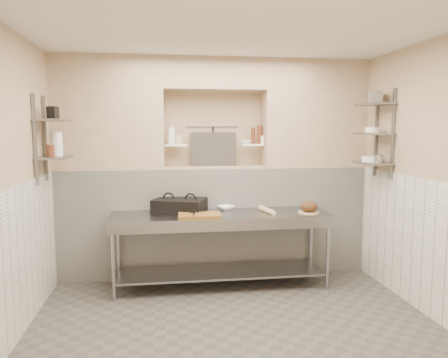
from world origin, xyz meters
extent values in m
cube|color=#4F4B46|center=(0.00, 0.00, -0.05)|extent=(4.00, 3.90, 0.10)
cube|color=silver|center=(0.00, 0.00, 2.85)|extent=(4.00, 3.90, 0.10)
cube|color=tan|center=(-2.05, 0.00, 1.40)|extent=(0.10, 3.90, 2.80)
cube|color=tan|center=(2.05, 0.00, 1.40)|extent=(0.10, 3.90, 2.80)
cube|color=tan|center=(0.00, 2.00, 1.40)|extent=(4.00, 0.10, 2.80)
cube|color=tan|center=(0.00, -2.00, 1.40)|extent=(4.00, 0.10, 2.80)
cube|color=white|center=(0.00, 1.75, 0.70)|extent=(4.00, 0.40, 1.40)
cube|color=tan|center=(0.00, 1.75, 1.41)|extent=(1.30, 0.40, 0.02)
cube|color=tan|center=(-1.33, 1.75, 2.10)|extent=(1.35, 0.40, 1.40)
cube|color=tan|center=(1.33, 1.75, 2.10)|extent=(1.35, 0.40, 1.40)
cube|color=tan|center=(0.00, 1.75, 2.60)|extent=(1.30, 0.40, 0.40)
cube|color=white|center=(-1.99, 0.00, 0.70)|extent=(0.02, 3.90, 1.40)
cube|color=white|center=(1.99, 0.00, 0.70)|extent=(0.02, 3.90, 1.40)
cube|color=white|center=(-0.50, 1.75, 1.70)|extent=(0.28, 0.16, 0.02)
cube|color=white|center=(0.50, 1.75, 1.70)|extent=(0.28, 0.16, 0.02)
cylinder|color=gray|center=(0.00, 1.92, 1.95)|extent=(0.70, 0.02, 0.02)
cylinder|color=black|center=(0.00, 1.90, 1.78)|extent=(0.02, 0.02, 0.30)
cube|color=#383330|center=(0.00, 1.85, 1.64)|extent=(0.60, 0.08, 0.45)
cube|color=slate|center=(-1.98, 1.25, 1.80)|extent=(0.03, 0.03, 0.95)
cube|color=slate|center=(-1.98, 0.85, 1.80)|extent=(0.03, 0.03, 0.95)
cube|color=slate|center=(-1.84, 1.05, 1.60)|extent=(0.30, 0.50, 0.02)
cube|color=slate|center=(-1.84, 1.05, 2.00)|extent=(0.30, 0.50, 0.03)
cube|color=slate|center=(1.98, 1.25, 1.85)|extent=(0.03, 0.03, 1.05)
cube|color=slate|center=(1.98, 0.85, 1.85)|extent=(0.03, 0.03, 1.05)
cube|color=slate|center=(1.84, 1.05, 1.50)|extent=(0.30, 0.50, 0.02)
cube|color=slate|center=(1.84, 1.05, 1.85)|extent=(0.30, 0.50, 0.02)
cube|color=slate|center=(1.84, 1.05, 2.20)|extent=(0.30, 0.50, 0.03)
cube|color=gray|center=(0.01, 1.20, 0.88)|extent=(2.60, 0.70, 0.04)
cube|color=gray|center=(0.01, 1.20, 0.18)|extent=(2.45, 0.60, 0.03)
cube|color=gray|center=(0.01, 0.87, 0.82)|extent=(2.60, 0.02, 0.12)
cylinder|color=gray|center=(-1.23, 0.91, 0.43)|extent=(0.04, 0.04, 0.86)
cylinder|color=gray|center=(-1.23, 1.49, 0.43)|extent=(0.04, 0.04, 0.86)
cylinder|color=gray|center=(1.25, 0.91, 0.43)|extent=(0.04, 0.04, 0.86)
cylinder|color=gray|center=(1.25, 1.49, 0.43)|extent=(0.04, 0.04, 0.86)
cube|color=black|center=(-0.47, 1.37, 0.95)|extent=(0.71, 0.62, 0.11)
cube|color=black|center=(-0.47, 1.37, 1.04)|extent=(0.71, 0.62, 0.05)
cube|color=brown|center=(-0.26, 1.00, 0.92)|extent=(0.51, 0.37, 0.04)
cube|color=gray|center=(-0.25, 1.09, 0.95)|extent=(0.26, 0.12, 0.01)
cylinder|color=gray|center=(-0.33, 0.97, 0.96)|extent=(0.05, 0.26, 0.02)
imported|color=white|center=(0.10, 1.44, 0.92)|extent=(0.26, 0.26, 0.05)
cylinder|color=#DCBC84|center=(0.57, 1.17, 0.93)|extent=(0.13, 0.40, 0.06)
cylinder|color=#DCBC84|center=(1.07, 1.09, 0.91)|extent=(0.25, 0.25, 0.01)
ellipsoid|color=#4C2D19|center=(1.07, 1.09, 0.98)|extent=(0.21, 0.21, 0.13)
imported|color=white|center=(-0.56, 1.75, 1.85)|extent=(0.11, 0.11, 0.27)
cube|color=tan|center=(-0.46, 1.79, 1.78)|extent=(0.09, 0.09, 0.13)
imported|color=white|center=(0.42, 1.74, 1.74)|extent=(0.17, 0.17, 0.05)
cylinder|color=#562819|center=(0.60, 1.75, 1.84)|extent=(0.07, 0.07, 0.25)
cylinder|color=#562819|center=(0.52, 1.76, 1.82)|extent=(0.05, 0.05, 0.21)
cylinder|color=white|center=(0.64, 1.74, 1.77)|extent=(0.06, 0.06, 0.11)
cylinder|color=white|center=(-1.84, 1.18, 1.74)|extent=(0.13, 0.13, 0.26)
cylinder|color=#562819|center=(-1.84, 0.90, 1.68)|extent=(0.09, 0.09, 0.13)
cube|color=black|center=(-1.84, 1.08, 2.08)|extent=(0.12, 0.12, 0.14)
cylinder|color=white|center=(1.84, 1.09, 1.55)|extent=(0.22, 0.22, 0.07)
cylinder|color=gray|center=(1.84, 0.90, 1.56)|extent=(0.10, 0.10, 0.10)
cylinder|color=white|center=(1.84, 1.08, 1.90)|extent=(0.18, 0.18, 0.07)
cube|color=gray|center=(1.84, 1.06, 2.28)|extent=(0.23, 0.26, 0.13)
camera|label=1|loc=(-0.68, -3.90, 1.90)|focal=35.00mm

